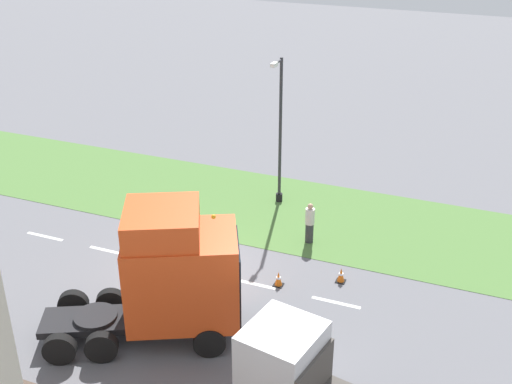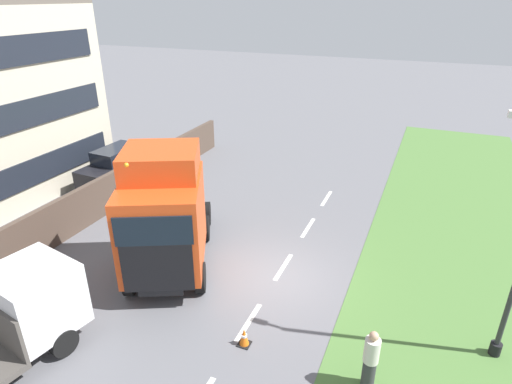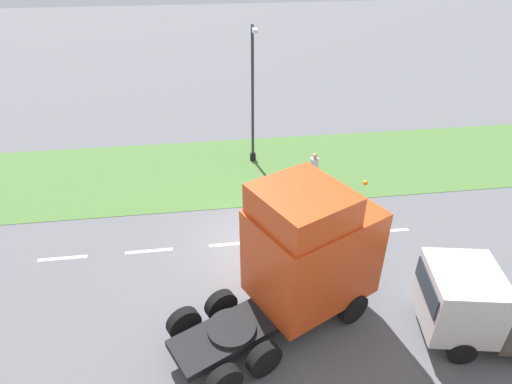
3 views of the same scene
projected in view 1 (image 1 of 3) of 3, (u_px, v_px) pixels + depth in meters
ground_plane at (194, 270)px, 24.91m from camera, size 120.00×120.00×0.00m
grass_verge at (252, 205)px, 29.92m from camera, size 7.00×44.00×0.01m
lane_markings at (178, 267)px, 25.14m from camera, size 0.16×14.60×0.00m
lorry_cab at (174, 274)px, 20.41m from camera, size 5.07×6.66×4.80m
flatbed_truck at (298, 369)px, 17.91m from camera, size 3.15×5.94×2.48m
lamp_post at (280, 139)px, 28.86m from camera, size 1.27×0.31×6.87m
pedestrian at (310, 223)px, 26.51m from camera, size 0.39×0.39×1.79m
traffic_cone_lead at (278, 279)px, 23.86m from camera, size 0.36×0.36×0.58m
traffic_cone_trailing at (341, 275)px, 24.09m from camera, size 0.36×0.36×0.58m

